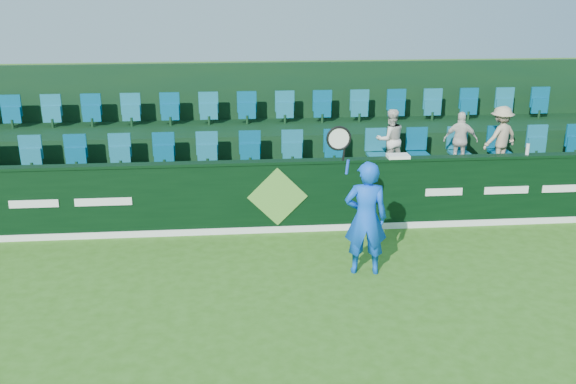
{
  "coord_description": "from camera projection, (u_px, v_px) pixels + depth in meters",
  "views": [
    {
      "loc": [
        -0.8,
        -7.09,
        4.45
      ],
      "look_at": [
        0.09,
        2.8,
        1.15
      ],
      "focal_mm": 40.0,
      "sensor_mm": 36.0,
      "label": 1
    }
  ],
  "objects": [
    {
      "name": "stand_rear",
      "position": [
        266.0,
        126.0,
        14.82
      ],
      "size": [
        16.0,
        4.1,
        2.6
      ],
      "color": "black",
      "rests_on": "ground"
    },
    {
      "name": "stand_tier_front",
      "position": [
        273.0,
        192.0,
        12.87
      ],
      "size": [
        16.0,
        2.0,
        0.8
      ],
      "primitive_type": "cube",
      "color": "black",
      "rests_on": "ground"
    },
    {
      "name": "towel",
      "position": [
        398.0,
        156.0,
        11.71
      ],
      "size": [
        0.4,
        0.26,
        0.06
      ],
      "primitive_type": "cube",
      "color": "white",
      "rests_on": "sponsor_hoarding"
    },
    {
      "name": "ground",
      "position": [
        300.0,
        347.0,
        8.17
      ],
      "size": [
        60.0,
        60.0,
        0.0
      ],
      "primitive_type": "plane",
      "color": "#336618",
      "rests_on": "ground"
    },
    {
      "name": "seat_row_front",
      "position": [
        272.0,
        153.0,
        13.02
      ],
      "size": [
        13.5,
        0.5,
        0.6
      ],
      "primitive_type": "cube",
      "color": "#15657C",
      "rests_on": "stand_tier_front"
    },
    {
      "name": "sponsor_hoarding",
      "position": [
        277.0,
        196.0,
        11.74
      ],
      "size": [
        16.0,
        0.25,
        1.35
      ],
      "color": "black",
      "rests_on": "ground"
    },
    {
      "name": "seat_row_back",
      "position": [
        266.0,
        111.0,
        14.57
      ],
      "size": [
        13.5,
        0.5,
        0.6
      ],
      "primitive_type": "cube",
      "color": "#15657C",
      "rests_on": "stand_tier_back"
    },
    {
      "name": "drinks_bottle",
      "position": [
        528.0,
        149.0,
        11.89
      ],
      "size": [
        0.07,
        0.07,
        0.21
      ],
      "primitive_type": "cylinder",
      "color": "silver",
      "rests_on": "sponsor_hoarding"
    },
    {
      "name": "spectator_middle",
      "position": [
        461.0,
        140.0,
        12.9
      ],
      "size": [
        0.72,
        0.44,
        1.15
      ],
      "primitive_type": "imported",
      "rotation": [
        0.0,
        0.0,
        2.89
      ],
      "color": "silver",
      "rests_on": "stand_tier_front"
    },
    {
      "name": "tennis_player",
      "position": [
        365.0,
        217.0,
        9.97
      ],
      "size": [
        1.04,
        0.51,
        2.43
      ],
      "color": "blue",
      "rests_on": "ground"
    },
    {
      "name": "spectator_right",
      "position": [
        500.0,
        137.0,
        12.95
      ],
      "size": [
        0.92,
        0.75,
        1.25
      ],
      "primitive_type": "imported",
      "rotation": [
        0.0,
        0.0,
        3.55
      ],
      "color": "tan",
      "rests_on": "stand_tier_front"
    },
    {
      "name": "spectator_left",
      "position": [
        390.0,
        140.0,
        12.76
      ],
      "size": [
        0.66,
        0.54,
        1.23
      ],
      "primitive_type": "imported",
      "rotation": [
        0.0,
        0.0,
        3.28
      ],
      "color": "silver",
      "rests_on": "stand_tier_front"
    },
    {
      "name": "stand_tier_back",
      "position": [
        267.0,
        155.0,
        14.58
      ],
      "size": [
        16.0,
        1.8,
        1.3
      ],
      "primitive_type": "cube",
      "color": "black",
      "rests_on": "ground"
    }
  ]
}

